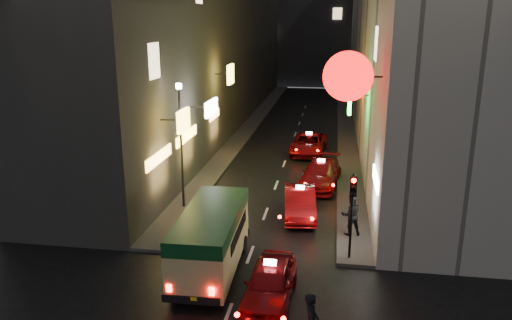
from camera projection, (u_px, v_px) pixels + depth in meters
The scene contains 14 objects.
building_left at pixel (209, 23), 43.45m from camera, with size 7.57×52.00×18.00m.
building_right at pixel (398, 23), 41.03m from camera, with size 8.37×52.00×18.00m.
building_far at pixel (317, 7), 72.10m from camera, with size 30.00×10.00×22.00m, color #333338.
sidewalk_left at pixel (251, 124), 45.33m from camera, with size 1.50×52.00×0.15m, color #474442.
sidewalk_right at pixel (346, 127), 44.04m from camera, with size 1.50×52.00×0.15m, color #474442.
minibus at pixel (211, 234), 18.68m from camera, with size 2.19×5.80×2.47m.
taxi_near at pixel (270, 280), 16.94m from camera, with size 2.20×5.02×1.75m.
taxi_second at pixel (300, 200), 24.29m from camera, with size 2.63×5.30×1.79m.
taxi_third at pixel (321, 172), 28.72m from camera, with size 2.74×5.47×1.84m.
taxi_far at pixel (309, 142), 35.68m from camera, with size 2.50×5.30×1.81m.
pedestrian_crossing at pixel (311, 318), 14.31m from camera, with size 0.69×0.44×2.09m, color black.
pedestrian_sidewalk at pixel (351, 212), 21.76m from camera, with size 0.78×0.49×2.08m, color black.
traffic_light at pixel (353, 199), 19.11m from camera, with size 0.26×0.43×3.50m.
lamp_post at pixel (181, 138), 24.37m from camera, with size 0.28×0.28×6.22m.
Camera 1 is at (3.17, -9.87, 9.34)m, focal length 35.00 mm.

